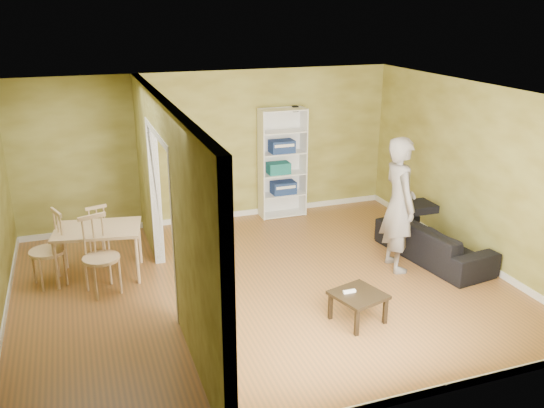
{
  "coord_description": "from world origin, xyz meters",
  "views": [
    {
      "loc": [
        -2.21,
        -6.67,
        3.64
      ],
      "look_at": [
        0.2,
        0.2,
        1.1
      ],
      "focal_mm": 38.0,
      "sensor_mm": 36.0,
      "label": 1
    }
  ],
  "objects_px": {
    "sofa": "(434,236)",
    "chair_left": "(47,249)",
    "chair_far": "(95,230)",
    "coffee_table": "(358,298)",
    "bookshelf": "(281,163)",
    "dining_table": "(98,233)",
    "person": "(400,193)",
    "chair_near": "(101,256)"
  },
  "relations": [
    {
      "from": "bookshelf",
      "to": "dining_table",
      "type": "xyz_separation_m",
      "value": [
        -3.27,
        -1.53,
        -0.33
      ]
    },
    {
      "from": "coffee_table",
      "to": "dining_table",
      "type": "relative_size",
      "value": 0.48
    },
    {
      "from": "person",
      "to": "coffee_table",
      "type": "height_order",
      "value": "person"
    },
    {
      "from": "dining_table",
      "to": "chair_near",
      "type": "xyz_separation_m",
      "value": [
        -0.0,
        -0.53,
        -0.12
      ]
    },
    {
      "from": "person",
      "to": "dining_table",
      "type": "xyz_separation_m",
      "value": [
        -4.05,
        1.14,
        -0.5
      ]
    },
    {
      "from": "person",
      "to": "chair_far",
      "type": "height_order",
      "value": "person"
    },
    {
      "from": "sofa",
      "to": "chair_near",
      "type": "relative_size",
      "value": 1.83
    },
    {
      "from": "chair_far",
      "to": "coffee_table",
      "type": "bearing_deg",
      "value": 118.17
    },
    {
      "from": "dining_table",
      "to": "chair_far",
      "type": "height_order",
      "value": "chair_far"
    },
    {
      "from": "bookshelf",
      "to": "dining_table",
      "type": "distance_m",
      "value": 3.62
    },
    {
      "from": "sofa",
      "to": "dining_table",
      "type": "distance_m",
      "value": 4.87
    },
    {
      "from": "coffee_table",
      "to": "chair_left",
      "type": "relative_size",
      "value": 0.54
    },
    {
      "from": "sofa",
      "to": "person",
      "type": "height_order",
      "value": "person"
    },
    {
      "from": "coffee_table",
      "to": "chair_left",
      "type": "height_order",
      "value": "chair_left"
    },
    {
      "from": "person",
      "to": "chair_near",
      "type": "relative_size",
      "value": 2.17
    },
    {
      "from": "chair_left",
      "to": "chair_near",
      "type": "distance_m",
      "value": 0.83
    },
    {
      "from": "bookshelf",
      "to": "dining_table",
      "type": "bearing_deg",
      "value": -154.95
    },
    {
      "from": "sofa",
      "to": "coffee_table",
      "type": "relative_size",
      "value": 3.46
    },
    {
      "from": "sofa",
      "to": "chair_far",
      "type": "height_order",
      "value": "chair_far"
    },
    {
      "from": "chair_far",
      "to": "person",
      "type": "bearing_deg",
      "value": 140.46
    },
    {
      "from": "bookshelf",
      "to": "chair_left",
      "type": "distance_m",
      "value": 4.27
    },
    {
      "from": "coffee_table",
      "to": "chair_left",
      "type": "bearing_deg",
      "value": 147.21
    },
    {
      "from": "chair_near",
      "to": "chair_far",
      "type": "bearing_deg",
      "value": 72.3
    },
    {
      "from": "sofa",
      "to": "chair_far",
      "type": "bearing_deg",
      "value": 62.4
    },
    {
      "from": "person",
      "to": "bookshelf",
      "type": "xyz_separation_m",
      "value": [
        -0.78,
        2.66,
        -0.17
      ]
    },
    {
      "from": "coffee_table",
      "to": "chair_far",
      "type": "height_order",
      "value": "chair_far"
    },
    {
      "from": "bookshelf",
      "to": "chair_far",
      "type": "bearing_deg",
      "value": -165.14
    },
    {
      "from": "chair_left",
      "to": "bookshelf",
      "type": "bearing_deg",
      "value": 92.95
    },
    {
      "from": "person",
      "to": "coffee_table",
      "type": "relative_size",
      "value": 4.1
    },
    {
      "from": "sofa",
      "to": "chair_left",
      "type": "bearing_deg",
      "value": 71.6
    },
    {
      "from": "person",
      "to": "chair_near",
      "type": "height_order",
      "value": "person"
    },
    {
      "from": "chair_left",
      "to": "chair_near",
      "type": "relative_size",
      "value": 0.98
    },
    {
      "from": "person",
      "to": "chair_far",
      "type": "bearing_deg",
      "value": 73.1
    },
    {
      "from": "coffee_table",
      "to": "chair_far",
      "type": "xyz_separation_m",
      "value": [
        -2.86,
        2.96,
        0.12
      ]
    },
    {
      "from": "chair_left",
      "to": "chair_far",
      "type": "height_order",
      "value": "chair_left"
    },
    {
      "from": "sofa",
      "to": "chair_left",
      "type": "distance_m",
      "value": 5.52
    },
    {
      "from": "chair_near",
      "to": "sofa",
      "type": "bearing_deg",
      "value": -24.9
    },
    {
      "from": "chair_left",
      "to": "sofa",
      "type": "bearing_deg",
      "value": 60.59
    },
    {
      "from": "person",
      "to": "chair_far",
      "type": "xyz_separation_m",
      "value": [
        -4.07,
        1.79,
        -0.7
      ]
    },
    {
      "from": "sofa",
      "to": "coffee_table",
      "type": "bearing_deg",
      "value": 115.4
    },
    {
      "from": "dining_table",
      "to": "chair_far",
      "type": "relative_size",
      "value": 1.31
    },
    {
      "from": "person",
      "to": "coffee_table",
      "type": "bearing_deg",
      "value": 140.91
    }
  ]
}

